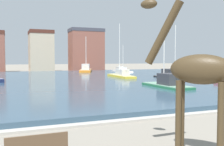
{
  "coord_description": "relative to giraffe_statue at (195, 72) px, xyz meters",
  "views": [
    {
      "loc": [
        -7.17,
        -2.82,
        3.14
      ],
      "look_at": [
        -0.83,
        13.04,
        2.2
      ],
      "focal_mm": 41.69,
      "sensor_mm": 36.0,
      "label": 1
    }
  ],
  "objects": [
    {
      "name": "giraffe_statue",
      "position": [
        0.0,
        0.0,
        0.0
      ],
      "size": [
        2.28,
        2.61,
        5.31
      ],
      "color": "#42331E",
      "rests_on": "ground"
    },
    {
      "name": "sailboat_yellow",
      "position": [
        10.22,
        29.44,
        -2.16
      ],
      "size": [
        1.94,
        8.59,
        8.41
      ],
      "color": "gold",
      "rests_on": "ground"
    },
    {
      "name": "sailboat_black",
      "position": [
        15.95,
        23.58,
        -2.17
      ],
      "size": [
        2.93,
        9.24,
        7.76
      ],
      "color": "black",
      "rests_on": "ground"
    },
    {
      "name": "harbor_water",
      "position": [
        1.76,
        29.34,
        -2.52
      ],
      "size": [
        78.21,
        48.02,
        0.39
      ],
      "primitive_type": "cube",
      "color": "#334C60",
      "rests_on": "ground"
    },
    {
      "name": "townhouse_wide_warehouse",
      "position": [
        12.55,
        55.55,
        2.55
      ],
      "size": [
        8.14,
        5.22,
        10.49
      ],
      "color": "#8E5142",
      "rests_on": "ground"
    },
    {
      "name": "sailboat_white",
      "position": [
        16.77,
        42.8,
        -2.25
      ],
      "size": [
        2.9,
        8.7,
        5.98
      ],
      "color": "white",
      "rests_on": "ground"
    },
    {
      "name": "townhouse_narrow_midrow",
      "position": [
        1.74,
        55.92,
        2.11
      ],
      "size": [
        5.32,
        6.66,
        9.62
      ],
      "color": "#C6B293",
      "rests_on": "ground"
    },
    {
      "name": "sailboat_green",
      "position": [
        8.86,
        15.24,
        -2.16
      ],
      "size": [
        2.14,
        7.0,
        6.09
      ],
      "color": "#236B42",
      "rests_on": "ground"
    },
    {
      "name": "sailboat_orange",
      "position": [
        9.99,
        46.91,
        -2.04
      ],
      "size": [
        5.0,
        9.31,
        7.86
      ],
      "color": "orange",
      "rests_on": "ground"
    },
    {
      "name": "quay_edge_coping",
      "position": [
        1.76,
        5.07,
        -2.65
      ],
      "size": [
        78.21,
        0.5,
        0.12
      ],
      "primitive_type": "cube",
      "color": "#ADA89E",
      "rests_on": "ground"
    }
  ]
}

